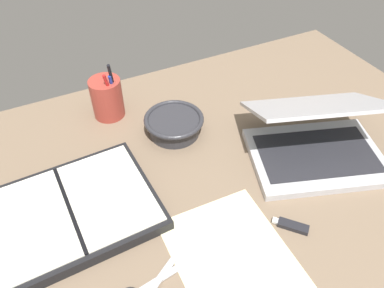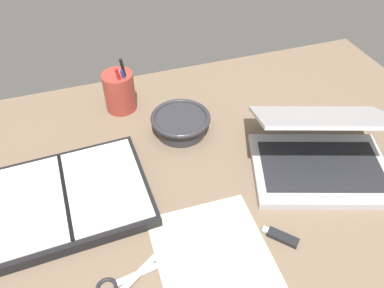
{
  "view_description": "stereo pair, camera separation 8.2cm",
  "coord_description": "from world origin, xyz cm",
  "px_view_note": "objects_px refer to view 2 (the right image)",
  "views": [
    {
      "loc": [
        -26.93,
        -44.58,
        65.36
      ],
      "look_at": [
        -0.63,
        8.85,
        9.0
      ],
      "focal_mm": 35.0,
      "sensor_mm": 36.0,
      "label": 1
    },
    {
      "loc": [
        -19.35,
        -47.68,
        65.36
      ],
      "look_at": [
        -0.63,
        8.85,
        9.0
      ],
      "focal_mm": 35.0,
      "sensor_mm": 36.0,
      "label": 2
    }
  ],
  "objects_px": {
    "laptop": "(322,151)",
    "pen_cup": "(120,91)",
    "bowl": "(181,123)",
    "planner": "(67,198)",
    "scissors": "(118,288)"
  },
  "relations": [
    {
      "from": "bowl",
      "to": "planner",
      "type": "xyz_separation_m",
      "value": [
        -0.29,
        -0.14,
        -0.01
      ]
    },
    {
      "from": "laptop",
      "to": "scissors",
      "type": "bearing_deg",
      "value": -144.43
    },
    {
      "from": "planner",
      "to": "scissors",
      "type": "distance_m",
      "value": 0.23
    },
    {
      "from": "laptop",
      "to": "pen_cup",
      "type": "xyz_separation_m",
      "value": [
        -0.39,
        0.36,
        0.01
      ]
    },
    {
      "from": "scissors",
      "to": "bowl",
      "type": "bearing_deg",
      "value": 37.88
    },
    {
      "from": "bowl",
      "to": "laptop",
      "type": "bearing_deg",
      "value": -38.89
    },
    {
      "from": "bowl",
      "to": "scissors",
      "type": "relative_size",
      "value": 1.16
    },
    {
      "from": "laptop",
      "to": "bowl",
      "type": "bearing_deg",
      "value": 159.67
    },
    {
      "from": "pen_cup",
      "to": "laptop",
      "type": "bearing_deg",
      "value": -42.52
    },
    {
      "from": "laptop",
      "to": "planner",
      "type": "bearing_deg",
      "value": -168.82
    },
    {
      "from": "bowl",
      "to": "pen_cup",
      "type": "bearing_deg",
      "value": 130.96
    },
    {
      "from": "pen_cup",
      "to": "scissors",
      "type": "height_order",
      "value": "pen_cup"
    },
    {
      "from": "bowl",
      "to": "planner",
      "type": "relative_size",
      "value": 0.43
    },
    {
      "from": "planner",
      "to": "bowl",
      "type": "bearing_deg",
      "value": 23.41
    },
    {
      "from": "laptop",
      "to": "planner",
      "type": "height_order",
      "value": "laptop"
    }
  ]
}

